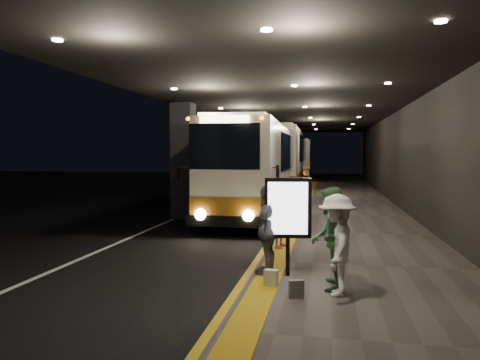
% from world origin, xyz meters
% --- Properties ---
extents(ground, '(90.00, 90.00, 0.00)m').
position_xyz_m(ground, '(0.00, 0.00, 0.00)').
color(ground, black).
extents(lane_line_white, '(0.12, 50.00, 0.01)m').
position_xyz_m(lane_line_white, '(-1.80, 5.00, 0.01)').
color(lane_line_white, silver).
rests_on(lane_line_white, ground).
extents(kerb_stripe_yellow, '(0.18, 50.00, 0.01)m').
position_xyz_m(kerb_stripe_yellow, '(2.35, 5.00, 0.01)').
color(kerb_stripe_yellow, gold).
rests_on(kerb_stripe_yellow, ground).
extents(sidewalk, '(4.50, 50.00, 0.15)m').
position_xyz_m(sidewalk, '(4.75, 5.00, 0.07)').
color(sidewalk, '#514C44').
rests_on(sidewalk, ground).
extents(tactile_strip, '(0.50, 50.00, 0.01)m').
position_xyz_m(tactile_strip, '(2.85, 5.00, 0.16)').
color(tactile_strip, gold).
rests_on(tactile_strip, sidewalk).
extents(terminal_wall, '(0.10, 50.00, 6.00)m').
position_xyz_m(terminal_wall, '(7.00, 5.00, 3.00)').
color(terminal_wall, black).
rests_on(terminal_wall, ground).
extents(support_columns, '(0.80, 24.80, 4.40)m').
position_xyz_m(support_columns, '(-1.50, 4.00, 2.20)').
color(support_columns, black).
rests_on(support_columns, ground).
extents(canopy, '(9.00, 50.00, 0.40)m').
position_xyz_m(canopy, '(2.50, 5.00, 4.60)').
color(canopy, black).
rests_on(canopy, support_columns).
extents(coach_main, '(2.67, 11.62, 3.60)m').
position_xyz_m(coach_main, '(1.00, 5.67, 1.73)').
color(coach_main, beige).
rests_on(coach_main, ground).
extents(coach_second, '(2.91, 12.65, 3.96)m').
position_xyz_m(coach_second, '(0.91, 16.63, 1.90)').
color(coach_second, beige).
rests_on(coach_second, ground).
extents(coach_third, '(2.76, 11.59, 3.62)m').
position_xyz_m(coach_third, '(1.11, 30.69, 1.74)').
color(coach_third, beige).
rests_on(coach_third, ground).
extents(passenger_boarding, '(0.54, 0.71, 1.75)m').
position_xyz_m(passenger_boarding, '(2.80, -1.66, 1.02)').
color(passenger_boarding, '#A64D76').
rests_on(passenger_boarding, sidewalk).
extents(passenger_waiting_green, '(0.60, 0.90, 1.78)m').
position_xyz_m(passenger_waiting_green, '(3.99, -5.05, 1.04)').
color(passenger_waiting_green, '#38653A').
rests_on(passenger_waiting_green, sidewalk).
extents(passenger_waiting_white, '(0.56, 1.11, 1.68)m').
position_xyz_m(passenger_waiting_white, '(4.11, -5.38, 0.99)').
color(passenger_waiting_white, silver).
rests_on(passenger_waiting_white, sidewalk).
extents(passenger_waiting_grey, '(0.66, 1.08, 1.73)m').
position_xyz_m(passenger_waiting_grey, '(2.80, -4.23, 1.02)').
color(passenger_waiting_grey, '#4C4C51').
rests_on(passenger_waiting_grey, sidewalk).
extents(bag_polka, '(0.27, 0.16, 0.30)m').
position_xyz_m(bag_polka, '(3.46, -5.67, 0.30)').
color(bag_polka, black).
rests_on(bag_polka, sidewalk).
extents(bag_plain, '(0.27, 0.20, 0.30)m').
position_xyz_m(bag_plain, '(2.97, -5.07, 0.30)').
color(bag_plain, beige).
rests_on(bag_plain, sidewalk).
extents(info_sign, '(0.89, 0.23, 1.88)m').
position_xyz_m(info_sign, '(3.20, -4.28, 1.42)').
color(info_sign, black).
rests_on(info_sign, sidewalk).
extents(stanchion_post, '(0.05, 0.05, 1.14)m').
position_xyz_m(stanchion_post, '(2.81, -3.98, 0.72)').
color(stanchion_post, black).
rests_on(stanchion_post, sidewalk).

